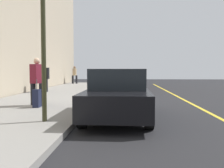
# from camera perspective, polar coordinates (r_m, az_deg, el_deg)

# --- Properties ---
(ground_plane) EXTENTS (56.00, 56.00, 0.00)m
(ground_plane) POSITION_cam_1_polar(r_m,az_deg,el_deg) (12.55, 1.71, -3.58)
(ground_plane) COLOR black
(sidewalk) EXTENTS (28.00, 4.60, 0.15)m
(sidewalk) POSITION_cam_1_polar(r_m,az_deg,el_deg) (13.05, -12.95, -3.07)
(sidewalk) COLOR gray
(sidewalk) RESTS_ON ground
(lane_stripe_centre) EXTENTS (28.00, 0.14, 0.01)m
(lane_stripe_centre) POSITION_cam_1_polar(r_m,az_deg,el_deg) (12.87, 16.13, -3.52)
(lane_stripe_centre) COLOR gold
(lane_stripe_centre) RESTS_ON ground
(snow_bank_curb) EXTENTS (4.57, 0.56, 0.22)m
(snow_bank_curb) POSITION_cam_1_polar(r_m,az_deg,el_deg) (17.89, -0.09, -1.20)
(snow_bank_curb) COLOR white
(snow_bank_curb) RESTS_ON ground
(parked_car_navy) EXTENTS (4.49, 2.00, 1.51)m
(parked_car_navy) POSITION_cam_1_polar(r_m,az_deg,el_deg) (24.68, 2.84, 1.52)
(parked_car_navy) COLOR black
(parked_car_navy) RESTS_ON ground
(parked_car_red) EXTENTS (4.84, 1.99, 1.51)m
(parked_car_red) POSITION_cam_1_polar(r_m,az_deg,el_deg) (19.26, 2.46, 1.05)
(parked_car_red) COLOR black
(parked_car_red) RESTS_ON ground
(parked_car_silver) EXTENTS (4.34, 1.92, 1.51)m
(parked_car_silver) POSITION_cam_1_polar(r_m,az_deg,el_deg) (13.18, 1.79, 0.05)
(parked_car_silver) COLOR black
(parked_car_silver) RESTS_ON ground
(parked_car_black) EXTENTS (4.64, 1.96, 1.51)m
(parked_car_black) POSITION_cam_1_polar(r_m,az_deg,el_deg) (7.79, 1.45, -2.12)
(parked_car_black) COLOR black
(parked_car_black) RESTS_ON ground
(pedestrian_black_coat) EXTENTS (0.56, 0.48, 1.69)m
(pedestrian_black_coat) POSITION_cam_1_polar(r_m,az_deg,el_deg) (15.62, -14.99, 1.52)
(pedestrian_black_coat) COLOR black
(pedestrian_black_coat) RESTS_ON sidewalk
(pedestrian_tan_coat) EXTENTS (0.47, 0.56, 1.71)m
(pedestrian_tan_coat) POSITION_cam_1_polar(r_m,az_deg,el_deg) (24.90, -8.49, 2.20)
(pedestrian_tan_coat) COLOR black
(pedestrian_tan_coat) RESTS_ON sidewalk
(pedestrian_burgundy_coat) EXTENTS (0.55, 0.57, 1.78)m
(pedestrian_burgundy_coat) POSITION_cam_1_polar(r_m,az_deg,el_deg) (9.80, -16.63, 0.83)
(pedestrian_burgundy_coat) COLOR black
(pedestrian_burgundy_coat) RESTS_ON sidewalk
(traffic_light_pole) EXTENTS (0.35, 0.26, 4.16)m
(traffic_light_pole) POSITION_cam_1_polar(r_m,az_deg,el_deg) (6.84, -15.45, 15.71)
(traffic_light_pole) COLOR #2D2D19
(traffic_light_pole) RESTS_ON sidewalk
(rolling_suitcase) EXTENTS (0.34, 0.22, 1.00)m
(rolling_suitcase) POSITION_cam_1_polar(r_m,az_deg,el_deg) (9.36, -16.68, -3.11)
(rolling_suitcase) COLOR #191E38
(rolling_suitcase) RESTS_ON sidewalk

